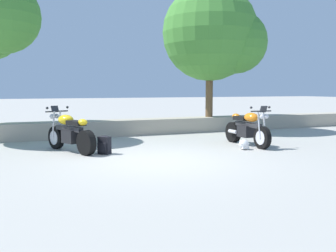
% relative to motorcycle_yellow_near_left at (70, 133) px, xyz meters
% --- Properties ---
extents(ground_plane, '(120.00, 120.00, 0.00)m').
position_rel_motorcycle_yellow_near_left_xyz_m(ground_plane, '(1.66, -1.95, -0.49)').
color(ground_plane, '#A3A099').
extents(stone_wall, '(36.00, 0.80, 0.55)m').
position_rel_motorcycle_yellow_near_left_xyz_m(stone_wall, '(1.66, 2.85, -0.21)').
color(stone_wall, '#A89E89').
rests_on(stone_wall, ground).
extents(motorcycle_yellow_near_left, '(1.07, 1.95, 1.18)m').
position_rel_motorcycle_yellow_near_left_xyz_m(motorcycle_yellow_near_left, '(0.00, 0.00, 0.00)').
color(motorcycle_yellow_near_left, black).
rests_on(motorcycle_yellow_near_left, ground).
extents(motorcycle_orange_centre, '(0.67, 2.06, 1.18)m').
position_rel_motorcycle_yellow_near_left_xyz_m(motorcycle_orange_centre, '(4.89, -0.85, 0.00)').
color(motorcycle_orange_centre, black).
rests_on(motorcycle_orange_centre, ground).
extents(rider_backpack, '(0.35, 0.35, 0.47)m').
position_rel_motorcycle_yellow_near_left_xyz_m(rider_backpack, '(0.74, -0.69, -0.24)').
color(rider_backpack, black).
rests_on(rider_backpack, ground).
extents(rider_helmet, '(0.28, 0.28, 0.28)m').
position_rel_motorcycle_yellow_near_left_xyz_m(rider_helmet, '(4.38, -1.44, -0.35)').
color(rider_helmet, silver).
rests_on(rider_helmet, ground).
extents(leafy_tree_mid_left, '(3.82, 3.64, 5.03)m').
position_rel_motorcycle_yellow_near_left_xyz_m(leafy_tree_mid_left, '(5.88, 2.82, 3.19)').
color(leafy_tree_mid_left, brown).
rests_on(leafy_tree_mid_left, stone_wall).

